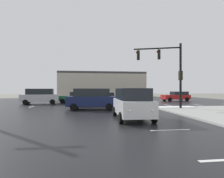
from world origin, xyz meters
TOP-DOWN VIEW (x-y plane):
  - ground_plane at (0.00, 0.00)m, footprint 120.00×120.00m
  - road_asphalt at (0.00, 0.00)m, footprint 44.00×44.00m
  - snow_strip_curbside at (5.00, -4.00)m, footprint 4.00×1.60m
  - lane_markings at (1.20, -1.38)m, footprint 36.15×36.15m
  - traffic_signal_mast at (4.10, -4.35)m, footprint 4.50×1.78m
  - strip_building_background at (0.14, 27.15)m, footprint 21.22×8.00m
  - suv_navy at (-3.41, -3.90)m, footprint 4.96×2.51m
  - suv_silver at (-9.99, 4.05)m, footprint 4.96×2.49m
  - sedan_green at (-5.34, 5.12)m, footprint 4.65×2.34m
  - suv_white at (-1.01, -10.35)m, footprint 2.31×4.89m
  - sedan_grey at (-2.54, -0.38)m, footprint 4.61×2.22m
  - sedan_red at (10.84, 7.53)m, footprint 4.66×2.36m
  - sedan_tan at (-0.56, 13.05)m, footprint 2.16×4.59m

SIDE VIEW (x-z plane):
  - ground_plane at x=0.00m, z-range 0.00..0.00m
  - road_asphalt at x=0.00m, z-range 0.00..0.02m
  - lane_markings at x=1.20m, z-range 0.02..0.03m
  - snow_strip_curbside at x=5.00m, z-range 0.14..0.20m
  - sedan_green at x=-5.34m, z-range 0.06..1.64m
  - sedan_grey at x=-2.54m, z-range 0.06..1.64m
  - sedan_red at x=10.84m, z-range 0.06..1.64m
  - sedan_tan at x=-0.56m, z-range 0.06..1.64m
  - suv_navy at x=-3.41m, z-range 0.08..2.11m
  - suv_silver at x=-9.99m, z-range 0.08..2.11m
  - suv_white at x=-1.01m, z-range 0.08..2.11m
  - strip_building_background at x=0.14m, z-range 0.00..6.23m
  - traffic_signal_mast at x=4.10m, z-range 1.15..7.52m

